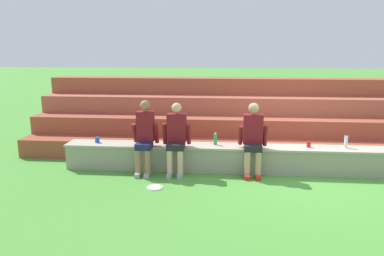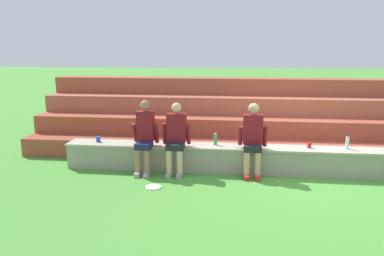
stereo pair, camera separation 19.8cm
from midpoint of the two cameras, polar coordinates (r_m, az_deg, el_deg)
name	(u,v)px [view 1 (the left image)]	position (r m, az deg, el deg)	size (l,w,h in m)	color
ground_plane	(300,177)	(7.44, 15.50, -7.19)	(80.00, 80.00, 0.00)	#4C9338
stone_seating_wall	(299,159)	(7.59, 15.30, -4.64)	(9.31, 0.52, 0.52)	gray
brick_bleachers	(284,122)	(9.40, 13.37, 0.84)	(12.07, 2.45, 1.65)	#9C4530
person_far_left	(145,135)	(7.28, -8.03, -1.14)	(0.51, 0.58, 1.42)	#996B4C
person_left_of_center	(176,137)	(7.19, -3.22, -1.33)	(0.55, 0.56, 1.38)	#DBAD89
person_center	(253,137)	(7.14, 8.55, -1.41)	(0.55, 0.52, 1.40)	tan
water_bottle_mid_left	(215,139)	(7.43, 2.84, -1.72)	(0.07, 0.07, 0.24)	green
water_bottle_near_left	(346,141)	(7.75, 21.86, -1.93)	(0.07, 0.07, 0.27)	silver
plastic_cup_right_end	(309,144)	(7.58, 16.74, -2.42)	(0.08, 0.08, 0.11)	red
plastic_cup_middle	(97,140)	(7.88, -15.02, -1.76)	(0.09, 0.09, 0.11)	blue
frisbee	(155,187)	(6.66, -6.60, -9.04)	(0.28, 0.28, 0.02)	white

